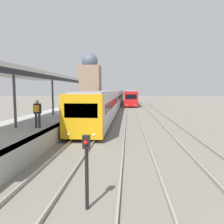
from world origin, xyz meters
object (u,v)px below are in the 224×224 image
person_on_platform (37,111)px  train_near (113,98)px  signal_post_near (87,164)px  train_far (130,96)px

person_on_platform → train_near: train_near is taller
person_on_platform → signal_post_near: bearing=-58.0°
person_on_platform → signal_post_near: (4.28, -6.84, -0.73)m
person_on_platform → signal_post_near: 8.10m
person_on_platform → train_far: train_far is taller
train_far → signal_post_near: bearing=-91.8°
train_far → signal_post_near: (-1.57, -50.06, -0.46)m
train_far → person_on_platform: bearing=-97.7°
train_near → train_far: bearing=78.9°
train_near → signal_post_near: (1.74, -33.23, -0.47)m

